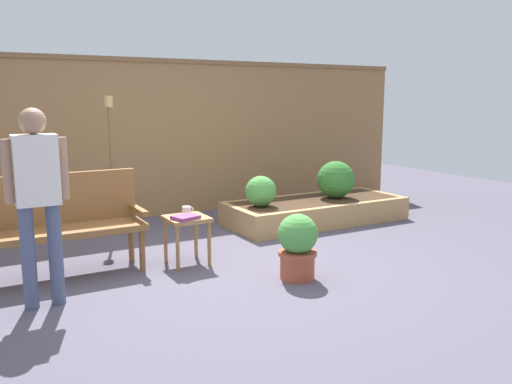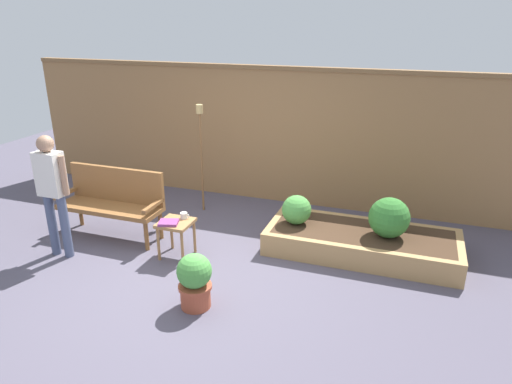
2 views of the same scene
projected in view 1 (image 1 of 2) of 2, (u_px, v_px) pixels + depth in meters
ground_plane at (238, 266)px, 5.22m from camera, size 14.00×14.00×0.00m
fence_back at (149, 138)px, 7.26m from camera, size 8.40×0.14×2.16m
garden_bench at (62, 217)px, 4.91m from camera, size 1.44×0.48×0.94m
side_table at (187, 225)px, 5.22m from camera, size 0.40×0.40×0.48m
cup_on_table at (187, 210)px, 5.33m from camera, size 0.12×0.09×0.08m
book_on_table at (186, 217)px, 5.11m from camera, size 0.28×0.25×0.03m
potted_boxwood at (298, 245)px, 4.80m from camera, size 0.36×0.36×0.60m
raised_planter_bed at (316, 211)px, 7.06m from camera, size 2.40×1.00×0.30m
shrub_near_bench at (261, 191)px, 6.56m from camera, size 0.38×0.38×0.38m
shrub_far_corner at (336, 180)px, 7.12m from camera, size 0.50×0.50×0.50m
tiki_torch at (110, 141)px, 6.19m from camera, size 0.10×0.10×1.66m
person_by_bench at (37, 190)px, 4.06m from camera, size 0.47×0.20×1.56m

